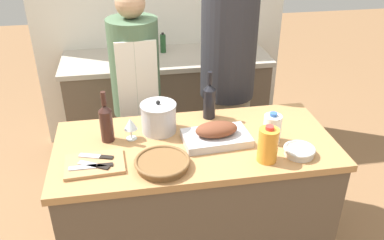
% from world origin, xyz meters
% --- Properties ---
extents(kitchen_island, '(1.53, 0.71, 0.94)m').
position_xyz_m(kitchen_island, '(0.00, 0.00, 0.47)').
color(kitchen_island, brown).
rests_on(kitchen_island, ground_plane).
extents(back_counter, '(1.74, 0.60, 0.92)m').
position_xyz_m(back_counter, '(0.00, 1.40, 0.46)').
color(back_counter, brown).
rests_on(back_counter, ground_plane).
extents(back_wall, '(2.24, 0.10, 2.55)m').
position_xyz_m(back_wall, '(0.00, 1.75, 1.27)').
color(back_wall, silver).
rests_on(back_wall, ground_plane).
extents(roasting_pan, '(0.37, 0.24, 0.12)m').
position_xyz_m(roasting_pan, '(0.11, -0.01, 0.98)').
color(roasting_pan, '#BCBCC1').
rests_on(roasting_pan, kitchen_island).
extents(wicker_basket, '(0.28, 0.28, 0.05)m').
position_xyz_m(wicker_basket, '(-0.20, -0.20, 0.96)').
color(wicker_basket, brown).
rests_on(wicker_basket, kitchen_island).
extents(cutting_board, '(0.30, 0.23, 0.02)m').
position_xyz_m(cutting_board, '(-0.53, -0.13, 0.95)').
color(cutting_board, '#AD7F51').
rests_on(cutting_board, kitchen_island).
extents(stock_pot, '(0.20, 0.20, 0.19)m').
position_xyz_m(stock_pot, '(-0.18, 0.15, 1.02)').
color(stock_pot, '#B7B7BC').
rests_on(stock_pot, kitchen_island).
extents(mixing_bowl, '(0.16, 0.16, 0.04)m').
position_xyz_m(mixing_bowl, '(0.51, -0.21, 0.96)').
color(mixing_bowl, beige).
rests_on(mixing_bowl, kitchen_island).
extents(juice_jug, '(0.10, 0.10, 0.20)m').
position_xyz_m(juice_jug, '(0.33, -0.23, 1.03)').
color(juice_jug, orange).
rests_on(juice_jug, kitchen_island).
extents(milk_jug, '(0.10, 0.10, 0.18)m').
position_xyz_m(milk_jug, '(0.41, -0.06, 1.02)').
color(milk_jug, white).
rests_on(milk_jug, kitchen_island).
extents(wine_bottle_green, '(0.07, 0.07, 0.30)m').
position_xyz_m(wine_bottle_green, '(0.13, 0.27, 1.05)').
color(wine_bottle_green, black).
rests_on(wine_bottle_green, kitchen_island).
extents(wine_bottle_dark, '(0.07, 0.07, 0.29)m').
position_xyz_m(wine_bottle_dark, '(-0.47, 0.10, 1.05)').
color(wine_bottle_dark, '#381E19').
rests_on(wine_bottle_dark, kitchen_island).
extents(wine_glass_left, '(0.07, 0.07, 0.13)m').
position_xyz_m(wine_glass_left, '(-0.34, 0.10, 1.03)').
color(wine_glass_left, silver).
rests_on(wine_glass_left, kitchen_island).
extents(knife_chef, '(0.21, 0.03, 0.01)m').
position_xyz_m(knife_chef, '(-0.54, -0.17, 0.96)').
color(knife_chef, '#B7B7BC').
rests_on(knife_chef, cutting_board).
extents(knife_paring, '(0.16, 0.11, 0.01)m').
position_xyz_m(knife_paring, '(-0.53, -0.16, 0.96)').
color(knife_paring, '#B7B7BC').
rests_on(knife_paring, cutting_board).
extents(knife_bread, '(0.18, 0.08, 0.01)m').
position_xyz_m(knife_bread, '(-0.52, -0.08, 0.96)').
color(knife_bread, '#B7B7BC').
rests_on(knife_bread, cutting_board).
extents(condiment_bottle_tall, '(0.05, 0.05, 0.14)m').
position_xyz_m(condiment_bottle_tall, '(-0.33, 1.34, 0.99)').
color(condiment_bottle_tall, '#332D28').
rests_on(condiment_bottle_tall, back_counter).
extents(condiment_bottle_short, '(0.05, 0.05, 0.17)m').
position_xyz_m(condiment_bottle_short, '(-0.01, 1.50, 1.00)').
color(condiment_bottle_short, '#234C28').
rests_on(condiment_bottle_short, back_counter).
extents(person_cook_aproned, '(0.33, 0.34, 1.63)m').
position_xyz_m(person_cook_aproned, '(-0.28, 0.71, 0.90)').
color(person_cook_aproned, beige).
rests_on(person_cook_aproned, ground_plane).
extents(person_cook_guest, '(0.38, 0.38, 1.81)m').
position_xyz_m(person_cook_guest, '(0.35, 0.70, 1.00)').
color(person_cook_guest, beige).
rests_on(person_cook_guest, ground_plane).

